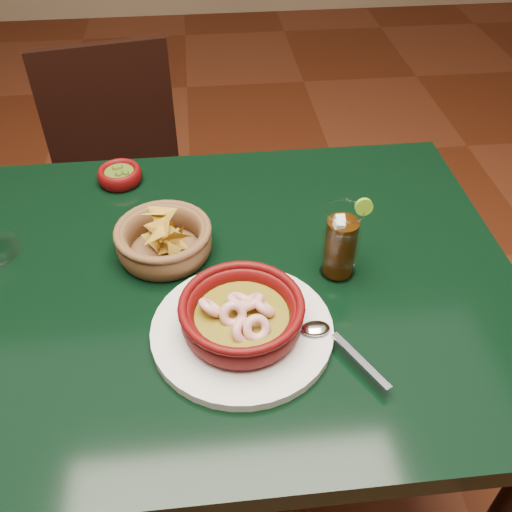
{
  "coord_description": "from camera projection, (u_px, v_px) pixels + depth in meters",
  "views": [
    {
      "loc": [
        0.07,
        -0.72,
        1.44
      ],
      "look_at": [
        0.14,
        -0.02,
        0.81
      ],
      "focal_mm": 40.0,
      "sensor_mm": 36.0,
      "label": 1
    }
  ],
  "objects": [
    {
      "name": "dining_chair",
      "position": [
        123.0,
        187.0,
        1.68
      ],
      "size": [
        0.46,
        0.46,
        0.85
      ],
      "color": "black",
      "rests_on": "ground"
    },
    {
      "name": "shrimp_plate",
      "position": [
        242.0,
        319.0,
        0.88
      ],
      "size": [
        0.34,
        0.29,
        0.08
      ],
      "color": "silver",
      "rests_on": "dining_table"
    },
    {
      "name": "cola_drink",
      "position": [
        341.0,
        243.0,
        0.96
      ],
      "size": [
        0.13,
        0.13,
        0.16
      ],
      "color": "white",
      "rests_on": "dining_table"
    },
    {
      "name": "chip_basket",
      "position": [
        164.0,
        240.0,
        1.02
      ],
      "size": [
        0.21,
        0.21,
        0.12
      ],
      "color": "brown",
      "rests_on": "dining_table"
    },
    {
      "name": "guacamole_ramekin",
      "position": [
        120.0,
        175.0,
        1.2
      ],
      "size": [
        0.11,
        0.11,
        0.04
      ],
      "color": "#470506",
      "rests_on": "dining_table"
    },
    {
      "name": "dining_table",
      "position": [
        180.0,
        318.0,
        1.06
      ],
      "size": [
        1.2,
        0.8,
        0.75
      ],
      "color": "black",
      "rests_on": "ground"
    },
    {
      "name": "ground",
      "position": [
        202.0,
        484.0,
        1.49
      ],
      "size": [
        7.0,
        7.0,
        0.0
      ],
      "primitive_type": "plane",
      "color": "#471C0C",
      "rests_on": "ground"
    }
  ]
}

